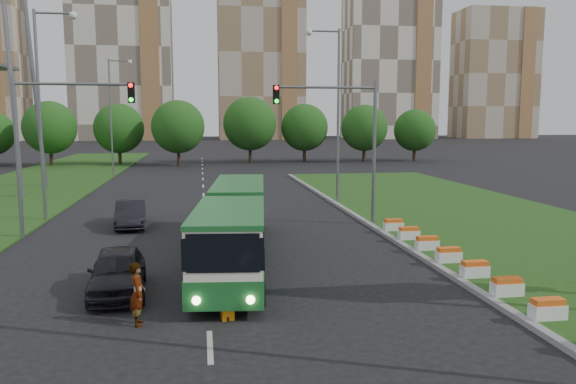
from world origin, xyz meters
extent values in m
plane|color=black|center=(0.00, 0.00, 0.00)|extent=(360.00, 360.00, 0.00)
cube|color=#1E4513|center=(13.00, 8.00, 0.07)|extent=(14.00, 60.00, 0.15)
cube|color=gray|center=(6.05, 8.00, 0.09)|extent=(0.30, 60.00, 0.18)
cube|color=#1E4513|center=(-18.00, 25.00, 0.05)|extent=(12.00, 110.00, 0.10)
cylinder|color=slate|center=(6.40, 10.00, 4.00)|extent=(0.20, 0.20, 8.00)
cylinder|color=slate|center=(3.65, 10.00, 7.60)|extent=(5.50, 0.14, 0.14)
cube|color=black|center=(0.90, 10.00, 7.20)|extent=(0.32, 0.32, 1.00)
cylinder|color=slate|center=(-12.00, 9.00, 4.00)|extent=(0.20, 0.20, 8.00)
cylinder|color=slate|center=(-9.25, 9.00, 7.60)|extent=(5.50, 0.14, 0.14)
cube|color=black|center=(-6.50, 9.00, 7.20)|extent=(0.32, 0.32, 1.00)
cube|color=beige|center=(-25.00, 150.00, 26.00)|extent=(28.00, 15.00, 52.00)
cube|color=#B8AB94|center=(15.00, 150.00, 25.00)|extent=(25.00, 15.00, 50.00)
cube|color=beige|center=(55.00, 150.00, 23.50)|extent=(27.00, 15.00, 47.00)
cube|color=#B8AB94|center=(90.00, 150.00, 20.00)|extent=(24.00, 14.00, 40.00)
cube|color=white|center=(-1.83, -1.20, 1.61)|extent=(2.29, 6.33, 2.48)
cube|color=white|center=(-1.83, 6.91, 1.61)|extent=(2.29, 7.70, 2.48)
cylinder|color=black|center=(-1.83, 2.51, 1.56)|extent=(2.29, 1.15, 2.29)
cube|color=#1D662A|center=(-1.83, -1.20, 0.78)|extent=(2.37, 6.37, 0.87)
cube|color=#1D662A|center=(-1.83, 6.91, 0.78)|extent=(2.37, 7.75, 0.87)
cube|color=black|center=(-1.83, -1.20, 2.02)|extent=(2.37, 6.37, 0.96)
cube|color=black|center=(-1.83, 6.91, 2.02)|extent=(2.37, 7.75, 0.96)
imported|color=black|center=(-6.01, -0.93, 0.77)|extent=(2.18, 4.67, 1.55)
imported|color=black|center=(-7.03, 11.32, 0.72)|extent=(1.87, 4.50, 1.45)
imported|color=gray|center=(-5.01, -4.07, 0.92)|extent=(0.50, 0.71, 1.84)
cube|color=orange|center=(-2.45, -4.06, 0.30)|extent=(0.36, 0.30, 0.61)
cylinder|color=black|center=(-2.45, -4.21, 0.07)|extent=(0.04, 0.14, 0.14)
camera|label=1|loc=(-3.13, -20.11, 5.88)|focal=35.00mm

